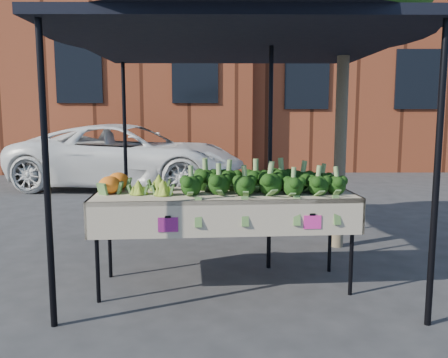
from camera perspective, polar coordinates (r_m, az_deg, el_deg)
ground at (r=4.72m, az=-2.34°, el=-12.25°), size 90.00×90.00×0.00m
table at (r=4.46m, az=0.02°, el=-7.38°), size 2.45×0.96×0.90m
canopy at (r=4.90m, az=1.45°, el=4.93°), size 3.16×3.16×2.74m
broccoli_heap at (r=4.38m, az=4.73°, el=0.10°), size 1.54×0.57×0.26m
romanesco_cluster at (r=4.37m, az=-8.72°, el=-0.38°), size 0.43×0.47×0.20m
cauliflower_pair at (r=4.52m, az=-13.22°, el=-0.36°), size 0.23×0.43×0.18m
vehicle at (r=10.51m, az=-11.71°, el=12.66°), size 1.75×2.52×5.04m
street_tree at (r=5.81m, az=14.24°, el=12.03°), size 2.10×2.10×4.13m
building_left at (r=17.45m, az=-18.46°, el=17.03°), size 12.00×8.00×9.00m
building_right at (r=18.44m, az=22.19°, el=15.55°), size 12.00×8.00×8.50m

